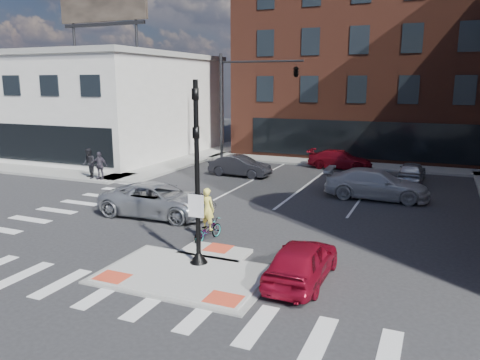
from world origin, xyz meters
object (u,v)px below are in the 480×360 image
at_px(red_sedan, 302,261).
at_px(white_pickup, 376,184).
at_px(pedestrian_a, 89,163).
at_px(bg_car_silver, 412,172).
at_px(silver_suv, 159,200).
at_px(pedestrian_b, 100,166).
at_px(bg_car_red, 340,159).
at_px(cyclist, 208,223).
at_px(bg_car_dark, 240,166).

xyz_separation_m(red_sedan, white_pickup, (0.71, 11.72, 0.10)).
distance_m(white_pickup, pedestrian_a, 17.19).
relative_size(white_pickup, bg_car_silver, 1.44).
bearing_deg(silver_suv, white_pickup, -52.44).
bearing_deg(pedestrian_b, red_sedan, -41.75).
xyz_separation_m(bg_car_silver, pedestrian_a, (-18.48, -7.46, 0.46)).
height_order(silver_suv, bg_car_red, silver_suv).
xyz_separation_m(silver_suv, red_sedan, (8.02, -4.44, -0.08)).
xyz_separation_m(white_pickup, bg_car_red, (-3.51, 8.03, -0.12)).
xyz_separation_m(red_sedan, cyclist, (-4.39, 2.24, 0.03)).
relative_size(bg_car_dark, cyclist, 1.94).
height_order(bg_car_dark, bg_car_silver, bg_car_dark).
bearing_deg(pedestrian_b, bg_car_dark, 24.35).
distance_m(white_pickup, bg_car_silver, 5.39).
relative_size(white_pickup, pedestrian_b, 3.11).
bearing_deg(bg_car_red, bg_car_silver, -119.30).
bearing_deg(bg_car_dark, bg_car_red, -42.70).
relative_size(bg_car_red, pedestrian_a, 2.39).
xyz_separation_m(bg_car_dark, pedestrian_b, (-7.23, -5.02, 0.34)).
xyz_separation_m(silver_suv, bg_car_silver, (10.18, 12.46, -0.12)).
distance_m(bg_car_red, pedestrian_b, 16.36).
bearing_deg(cyclist, bg_car_silver, -103.28).
xyz_separation_m(white_pickup, cyclist, (-5.10, -9.47, -0.07)).
distance_m(white_pickup, bg_car_red, 8.76).
bearing_deg(pedestrian_a, cyclist, 4.79).
xyz_separation_m(bg_car_red, pedestrian_b, (-12.70, -10.30, 0.35)).
relative_size(red_sedan, white_pickup, 0.74).
bearing_deg(bg_car_red, white_pickup, -155.90).
bearing_deg(cyclist, bg_car_red, -84.40).
relative_size(silver_suv, pedestrian_a, 2.86).
bearing_deg(pedestrian_a, pedestrian_b, 35.89).
bearing_deg(pedestrian_a, white_pickup, 43.49).
bearing_deg(bg_car_red, red_sedan, -171.45).
xyz_separation_m(silver_suv, bg_car_dark, (-0.25, 10.02, -0.08)).
distance_m(red_sedan, bg_car_red, 19.94).
bearing_deg(pedestrian_a, silver_suv, 4.83).
height_order(cyclist, pedestrian_b, cyclist).
bearing_deg(bg_car_silver, cyclist, 68.18).
relative_size(bg_car_dark, bg_car_red, 0.90).
relative_size(white_pickup, bg_car_red, 1.19).
xyz_separation_m(silver_suv, white_pickup, (8.73, 7.27, 0.03)).
bearing_deg(white_pickup, silver_suv, 128.44).
bearing_deg(pedestrian_a, bg_car_red, 73.19).
height_order(red_sedan, bg_car_red, red_sedan).
relative_size(silver_suv, white_pickup, 1.01).
xyz_separation_m(bg_car_dark, bg_car_silver, (10.43, 2.45, -0.04)).
bearing_deg(bg_car_silver, silver_suv, 52.99).
xyz_separation_m(bg_car_silver, pedestrian_b, (-17.66, -7.46, 0.37)).
xyz_separation_m(white_pickup, pedestrian_a, (-17.04, -2.27, 0.32)).
bearing_deg(cyclist, red_sedan, 163.68).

